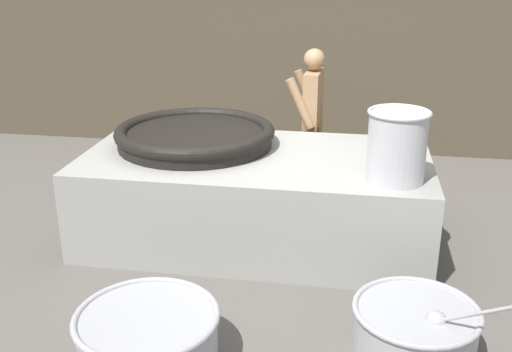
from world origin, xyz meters
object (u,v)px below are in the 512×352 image
stock_pot (397,145)px  prep_bowl_meat (148,337)px  prep_bowl_vegetables (415,329)px  cook (312,118)px  giant_wok_near (195,135)px

stock_pot → prep_bowl_meat: (-1.55, -1.50, -0.89)m
stock_pot → prep_bowl_vegetables: (0.13, -1.11, -0.90)m
cook → prep_bowl_vegetables: size_ratio=1.67×
cook → prep_bowl_meat: (-0.77, -3.12, -0.65)m
prep_bowl_meat → stock_pot: bearing=44.0°
stock_pot → cook: 1.82m
giant_wok_near → prep_bowl_vegetables: bearing=-42.2°
cook → giant_wok_near: bearing=48.4°
giant_wok_near → prep_bowl_vegetables: 2.69m
giant_wok_near → prep_bowl_vegetables: size_ratio=1.56×
giant_wok_near → stock_pot: size_ratio=2.61×
prep_bowl_vegetables → prep_bowl_meat: prep_bowl_vegetables is taller
prep_bowl_meat → giant_wok_near: bearing=96.4°
giant_wok_near → prep_bowl_meat: (0.24, -2.13, -0.70)m
prep_bowl_vegetables → prep_bowl_meat: 1.73m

